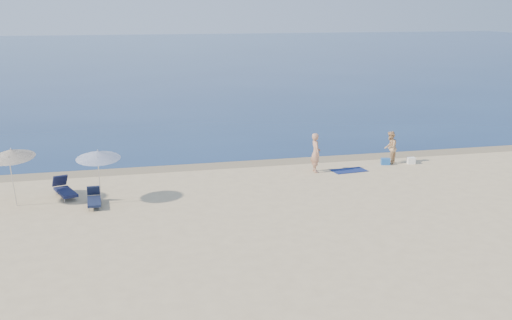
{
  "coord_description": "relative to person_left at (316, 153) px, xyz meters",
  "views": [
    {
      "loc": [
        -7.88,
        -11.58,
        7.8
      ],
      "look_at": [
        -0.9,
        16.0,
        1.0
      ],
      "focal_mm": 45.0,
      "sensor_mm": 36.0,
      "label": 1
    }
  ],
  "objects": [
    {
      "name": "umbrella_near",
      "position": [
        -10.2,
        -2.63,
        1.06
      ],
      "size": [
        2.06,
        2.08,
        2.33
      ],
      "rotation": [
        0.0,
        0.0,
        -0.16
      ],
      "color": "silver",
      "rests_on": "ground"
    },
    {
      "name": "person_left",
      "position": [
        0.0,
        0.0,
        0.0
      ],
      "size": [
        0.49,
        0.72,
        1.91
      ],
      "primitive_type": "imported",
      "rotation": [
        0.0,
        0.0,
        1.53
      ],
      "color": "tan",
      "rests_on": "ground"
    },
    {
      "name": "wet_sand_strip",
      "position": [
        -2.32,
        2.45,
        -0.95
      ],
      "size": [
        240.0,
        1.6,
        0.0
      ],
      "primitive_type": "cube",
      "color": "#847254",
      "rests_on": "ground"
    },
    {
      "name": "person_right",
      "position": [
        4.26,
        0.68,
        -0.12
      ],
      "size": [
        0.99,
        1.03,
        1.68
      ],
      "primitive_type": "imported",
      "rotation": [
        0.0,
        0.0,
        -2.2
      ],
      "color": "tan",
      "rests_on": "ground"
    },
    {
      "name": "white_bag",
      "position": [
        5.3,
        0.38,
        -0.79
      ],
      "size": [
        0.43,
        0.39,
        0.33
      ],
      "primitive_type": "cube",
      "rotation": [
        0.0,
        0.0,
        -0.18
      ],
      "color": "white",
      "rests_on": "ground"
    },
    {
      "name": "lounger_right",
      "position": [
        -10.46,
        -2.97,
        -0.7
      ],
      "size": [
        0.53,
        1.59,
        0.7
      ],
      "rotation": [
        0.0,
        0.0,
        0.0
      ],
      "color": "#151E3B",
      "rests_on": "ground"
    },
    {
      "name": "umbrella_far",
      "position": [
        -13.55,
        -2.04,
        1.17
      ],
      "size": [
        2.4,
        2.42,
        2.47
      ],
      "rotation": [
        0.0,
        0.0,
        -0.4
      ],
      "color": "silver",
      "rests_on": "ground"
    },
    {
      "name": "blue_cooler",
      "position": [
        3.95,
        0.54,
        -0.8
      ],
      "size": [
        0.53,
        0.44,
        0.32
      ],
      "primitive_type": "cube",
      "rotation": [
        0.0,
        0.0,
        -0.29
      ],
      "color": "#205CB1",
      "rests_on": "ground"
    },
    {
      "name": "beach_towel",
      "position": [
        1.67,
        -0.21,
        -0.94
      ],
      "size": [
        1.77,
        1.11,
        0.03
      ],
      "primitive_type": "cube",
      "rotation": [
        0.0,
        0.0,
        0.11
      ],
      "color": "#0F1A4D",
      "rests_on": "ground"
    },
    {
      "name": "sea",
      "position": [
        -2.32,
        83.05,
        -0.95
      ],
      "size": [
        240.0,
        160.0,
        0.01
      ],
      "primitive_type": "cube",
      "color": "#0C234D",
      "rests_on": "ground"
    },
    {
      "name": "lounger_left",
      "position": [
        -11.65,
        -1.38,
        -0.66
      ],
      "size": [
        1.13,
        1.95,
        0.82
      ],
      "rotation": [
        0.0,
        0.0,
        0.31
      ],
      "color": "#161B3D",
      "rests_on": "ground"
    }
  ]
}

